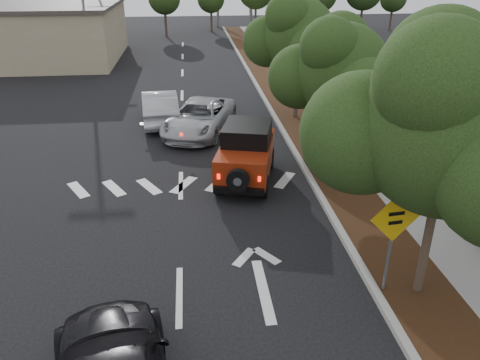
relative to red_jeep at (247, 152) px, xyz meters
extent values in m
plane|color=black|center=(-2.37, -6.36, -1.02)|extent=(120.00, 120.00, 0.00)
cube|color=#9E9B93|center=(2.23, 5.64, -0.94)|extent=(0.20, 70.00, 0.15)
cube|color=black|center=(3.23, 5.64, -0.96)|extent=(1.80, 70.00, 0.12)
cube|color=gray|center=(5.13, 5.64, -0.96)|extent=(2.00, 70.00, 0.12)
cube|color=black|center=(6.53, 5.64, -0.62)|extent=(0.80, 70.00, 0.80)
cylinder|color=black|center=(-0.47, 1.17, -0.63)|extent=(0.45, 0.81, 0.77)
cylinder|color=black|center=(0.97, 0.80, -0.63)|extent=(0.45, 0.81, 0.77)
cylinder|color=black|center=(-1.07, -1.16, -0.63)|extent=(0.45, 0.81, 0.77)
cylinder|color=black|center=(0.38, -1.53, -0.63)|extent=(0.45, 0.81, 0.77)
cube|color=maroon|center=(-0.05, -0.18, -0.11)|extent=(2.54, 3.85, 0.96)
cube|color=black|center=(0.03, 0.10, 0.68)|extent=(2.01, 2.28, 0.61)
cube|color=maroon|center=(0.29, 1.12, -0.18)|extent=(1.71, 1.33, 0.78)
cube|color=black|center=(-0.50, -1.97, -0.54)|extent=(1.63, 0.57, 0.21)
cylinder|color=black|center=(-0.53, -2.10, -0.11)|extent=(0.76, 0.38, 0.73)
cube|color=#FF190C|center=(-1.12, -1.75, -0.11)|extent=(0.10, 0.06, 0.17)
cube|color=#FF190C|center=(0.15, -2.07, -0.11)|extent=(0.10, 0.06, 0.17)
imported|color=#A5A9AD|center=(-1.52, 5.12, -0.30)|extent=(3.93, 5.64, 1.43)
imported|color=#ABAEB3|center=(-3.37, 6.87, -0.25)|extent=(2.03, 4.77, 1.53)
imported|color=#A1A4A9|center=(-11.02, 20.43, -0.27)|extent=(4.61, 2.55, 1.48)
cylinder|color=slate|center=(2.43, -6.77, 0.28)|extent=(0.09, 0.09, 2.33)
cube|color=#E3AB0B|center=(2.43, -6.80, 1.06)|extent=(1.19, 0.17, 1.19)
cube|color=black|center=(2.44, -6.82, 1.17)|extent=(0.38, 0.06, 0.08)
cube|color=black|center=(2.44, -6.82, 0.95)|extent=(0.33, 0.05, 0.08)
camera|label=1|loc=(-1.89, -15.23, 6.16)|focal=35.00mm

